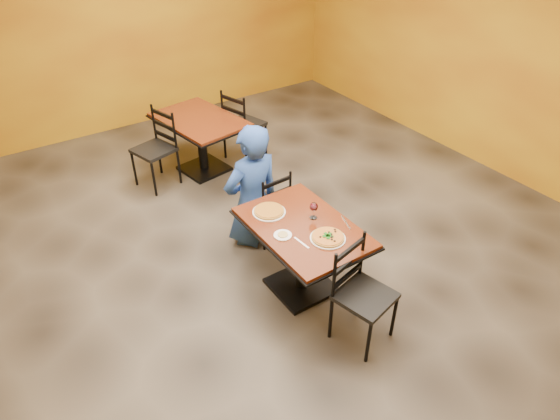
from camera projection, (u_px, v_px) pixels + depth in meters
floor at (273, 259)px, 5.19m from camera, size 7.00×8.00×0.01m
wall_back at (119, 26)px, 7.05m from camera, size 7.00×0.01×3.00m
wall_right at (517, 57)px, 5.92m from camera, size 0.01×8.00×3.00m
table_main at (303, 243)px, 4.53m from camera, size 0.83×1.23×0.75m
table_second at (201, 132)px, 6.39m from camera, size 1.03×1.35×0.75m
chair_main_near at (365, 297)px, 4.08m from camera, size 0.51×0.51×0.94m
chair_main_far at (267, 204)px, 5.28m from camera, size 0.40×0.40×0.84m
chair_second_left at (154, 150)px, 6.14m from camera, size 0.54×0.54×0.97m
chair_second_right at (245, 125)px, 6.72m from camera, size 0.56×0.56×0.99m
diner at (252, 185)px, 5.11m from camera, size 0.67×0.45×1.35m
plate_main at (328, 238)px, 4.26m from camera, size 0.31×0.31×0.01m
pizza_main at (328, 237)px, 4.25m from camera, size 0.28×0.28×0.02m
plate_far at (269, 212)px, 4.58m from camera, size 0.31×0.31×0.01m
pizza_far at (269, 211)px, 4.57m from camera, size 0.28×0.28×0.02m
side_plate at (283, 235)px, 4.29m from camera, size 0.16×0.16×0.01m
dip at (283, 234)px, 4.29m from camera, size 0.09×0.09×0.01m
wine_glass at (314, 210)px, 4.46m from camera, size 0.08×0.08×0.18m
fork at (301, 243)px, 4.21m from camera, size 0.03×0.19×0.00m
knife at (346, 222)px, 4.45m from camera, size 0.08×0.20×0.00m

